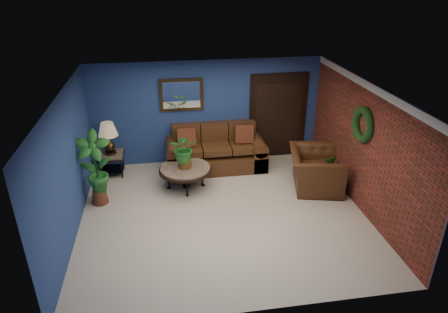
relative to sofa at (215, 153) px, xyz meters
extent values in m
plane|color=beige|center=(-0.13, -2.09, -0.35)|extent=(5.50, 5.50, 0.00)
cube|color=navy|center=(-0.13, 0.41, 0.90)|extent=(5.50, 0.04, 2.50)
cube|color=navy|center=(-2.88, -2.09, 0.90)|extent=(0.04, 5.00, 2.50)
cube|color=maroon|center=(2.62, -2.09, 0.90)|extent=(0.04, 5.00, 2.50)
cube|color=silver|center=(-0.13, -2.09, 2.15)|extent=(5.50, 5.00, 0.02)
cube|color=white|center=(2.59, -2.09, 2.08)|extent=(0.03, 5.00, 0.14)
cube|color=#432C17|center=(-0.73, 0.37, 1.37)|extent=(1.02, 0.06, 0.77)
cube|color=black|center=(1.62, 0.38, 0.70)|extent=(1.44, 0.06, 2.18)
torus|color=black|center=(2.56, -2.04, 1.35)|extent=(0.16, 0.72, 0.72)
cube|color=#4D2B16|center=(0.00, -0.09, -0.15)|extent=(2.35, 1.01, 0.38)
cube|color=#4D2B16|center=(0.00, 0.28, 0.20)|extent=(2.00, 0.28, 0.96)
cube|color=#4D2B16|center=(-0.67, -0.15, 0.20)|extent=(0.65, 0.69, 0.15)
cube|color=#4D2B16|center=(0.00, -0.15, 0.20)|extent=(0.65, 0.69, 0.15)
cube|color=#4D2B16|center=(0.67, -0.15, 0.20)|extent=(0.65, 0.69, 0.15)
cube|color=#4D2B16|center=(-1.00, -0.09, -0.08)|extent=(0.34, 1.01, 0.53)
cube|color=#4D2B16|center=(1.00, -0.09, -0.08)|extent=(0.34, 1.01, 0.53)
cube|color=brown|center=(-0.68, -0.11, 0.50)|extent=(0.43, 0.13, 0.43)
cube|color=brown|center=(0.68, -0.11, 0.50)|extent=(0.43, 0.13, 0.43)
cylinder|color=#494540|center=(-0.78, -0.92, 0.12)|extent=(1.08, 1.08, 0.05)
cylinder|color=black|center=(-0.78, -0.92, 0.09)|extent=(1.14, 1.14, 0.05)
cylinder|color=black|center=(-0.78, -0.92, -0.13)|extent=(0.14, 0.14, 0.44)
cube|color=#494540|center=(-2.43, -0.04, 0.16)|extent=(0.55, 0.55, 0.05)
cube|color=black|center=(-2.43, -0.04, 0.12)|extent=(0.58, 0.58, 0.04)
cube|color=black|center=(-2.43, -0.04, -0.23)|extent=(0.49, 0.49, 0.03)
cylinder|color=black|center=(-2.66, -0.27, -0.09)|extent=(0.03, 0.03, 0.50)
cylinder|color=black|center=(-2.20, -0.27, -0.09)|extent=(0.03, 0.03, 0.50)
cylinder|color=black|center=(-2.66, 0.19, -0.09)|extent=(0.03, 0.03, 0.50)
cylinder|color=black|center=(-2.20, 0.19, -0.09)|extent=(0.03, 0.03, 0.50)
cylinder|color=#432C17|center=(-2.43, -0.04, 0.21)|extent=(0.26, 0.26, 0.05)
sphere|color=#432C17|center=(-2.43, -0.04, 0.34)|extent=(0.24, 0.24, 0.24)
cylinder|color=#432C17|center=(-2.43, -0.04, 0.54)|extent=(0.03, 0.03, 0.31)
cone|color=tan|center=(-2.43, -0.04, 0.76)|extent=(0.44, 0.44, 0.31)
cube|color=#5C2F1A|center=(0.48, -0.04, 0.14)|extent=(0.50, 0.50, 0.04)
torus|color=#5C2F1A|center=(0.52, 0.16, 0.48)|extent=(0.41, 0.10, 0.41)
cylinder|color=#5C2F1A|center=(0.27, -0.19, -0.12)|extent=(0.04, 0.04, 0.46)
cylinder|color=#5C2F1A|center=(0.64, -0.25, -0.12)|extent=(0.04, 0.04, 0.46)
cylinder|color=#5C2F1A|center=(0.33, 0.18, -0.12)|extent=(0.04, 0.04, 0.46)
cylinder|color=#5C2F1A|center=(0.70, 0.12, -0.12)|extent=(0.04, 0.04, 0.46)
imported|color=#4D2B16|center=(2.02, -1.33, 0.07)|extent=(1.38, 1.50, 0.83)
cylinder|color=brown|center=(-0.78, -0.92, 0.24)|extent=(0.28, 0.28, 0.18)
imported|color=#1B581D|center=(-0.78, -0.92, 0.60)|extent=(0.66, 0.60, 0.65)
cylinder|color=brown|center=(2.22, -1.42, -0.25)|extent=(0.26, 0.26, 0.20)
imported|color=#1B581D|center=(2.22, -1.42, 0.13)|extent=(0.42, 0.38, 0.65)
cylinder|color=brown|center=(-2.58, -1.28, -0.20)|extent=(0.34, 0.34, 0.30)
imported|color=#1B581D|center=(-2.58, -1.28, 0.56)|extent=(0.71, 0.50, 1.32)
camera|label=1|loc=(-1.16, -8.62, 4.09)|focal=32.00mm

